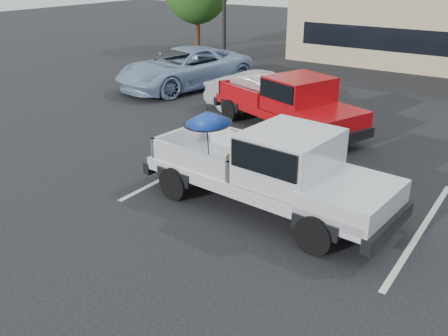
{
  "coord_description": "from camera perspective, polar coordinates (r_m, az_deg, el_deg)",
  "views": [
    {
      "loc": [
        4.66,
        -7.53,
        5.07
      ],
      "look_at": [
        -0.39,
        -0.13,
        1.3
      ],
      "focal_mm": 40.0,
      "sensor_mm": 36.0,
      "label": 1
    }
  ],
  "objects": [
    {
      "name": "red_pickup",
      "position": [
        15.66,
        8.07,
        7.46
      ],
      "size": [
        5.77,
        3.68,
        1.8
      ],
      "rotation": [
        0.0,
        0.0,
        -0.36
      ],
      "color": "black",
      "rests_on": "ground"
    },
    {
      "name": "silver_pickup",
      "position": [
        10.47,
        6.27,
        0.12
      ],
      "size": [
        5.84,
        2.48,
        2.06
      ],
      "rotation": [
        0.0,
        0.0,
        -0.09
      ],
      "color": "black",
      "rests_on": "ground"
    },
    {
      "name": "ground",
      "position": [
        10.2,
        2.22,
        -6.99
      ],
      "size": [
        90.0,
        90.0,
        0.0
      ],
      "primitive_type": "plane",
      "color": "black",
      "rests_on": "ground"
    },
    {
      "name": "stripe_left",
      "position": [
        13.23,
        -4.16,
        0.25
      ],
      "size": [
        0.12,
        5.0,
        0.01
      ],
      "primitive_type": "cube",
      "color": "silver",
      "rests_on": "ground"
    },
    {
      "name": "stripe_right",
      "position": [
        10.92,
        21.63,
        -6.59
      ],
      "size": [
        0.12,
        5.0,
        0.01
      ],
      "primitive_type": "cube",
      "color": "silver",
      "rests_on": "ground"
    },
    {
      "name": "silver_sedan",
      "position": [
        17.57,
        4.46,
        8.32
      ],
      "size": [
        4.27,
        1.7,
        1.38
      ],
      "primitive_type": "imported",
      "rotation": [
        0.0,
        0.0,
        1.51
      ],
      "color": "#A6A8AD",
      "rests_on": "ground"
    },
    {
      "name": "blue_suv",
      "position": [
        21.38,
        -4.54,
        11.3
      ],
      "size": [
        4.06,
        6.44,
        1.66
      ],
      "primitive_type": "imported",
      "rotation": [
        0.0,
        0.0,
        -0.24
      ],
      "color": "#7D95BA",
      "rests_on": "ground"
    }
  ]
}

